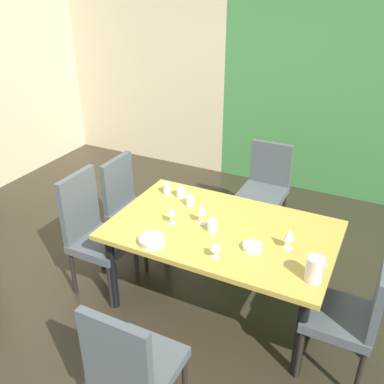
{
  "coord_description": "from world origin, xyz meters",
  "views": [
    {
      "loc": [
        1.63,
        -2.43,
        2.48
      ],
      "look_at": [
        0.24,
        0.36,
        0.85
      ],
      "focal_mm": 40.0,
      "sensor_mm": 36.0,
      "label": 1
    }
  ],
  "objects": [
    {
      "name": "chair_head_near",
      "position": [
        0.59,
        -1.1,
        0.54
      ],
      "size": [
        0.44,
        0.44,
        0.97
      ],
      "color": "#464C50",
      "rests_on": "ground_plane"
    },
    {
      "name": "wine_glass_near_shelf",
      "position": [
        0.23,
        0.03,
        0.83
      ],
      "size": [
        0.06,
        0.06,
        0.15
      ],
      "color": "silver",
      "rests_on": "dining_table"
    },
    {
      "name": "chair_right_near",
      "position": [
        1.63,
        -0.12,
        0.53
      ],
      "size": [
        0.44,
        0.44,
        0.94
      ],
      "rotation": [
        0.0,
        0.0,
        1.57
      ],
      "color": "#464C50",
      "rests_on": "ground_plane"
    },
    {
      "name": "back_panel_interior",
      "position": [
        -1.61,
        2.58,
        1.33
      ],
      "size": [
        2.44,
        0.1,
        2.66
      ],
      "primitive_type": "cube",
      "color": "beige",
      "rests_on": "ground_plane"
    },
    {
      "name": "cup_south",
      "position": [
        0.55,
        0.07,
        0.77
      ],
      "size": [
        0.08,
        0.08,
        0.1
      ],
      "primitive_type": "cylinder",
      "color": "white",
      "rests_on": "dining_table"
    },
    {
      "name": "chair_head_far",
      "position": [
        0.57,
        1.39,
        0.53
      ],
      "size": [
        0.44,
        0.45,
        0.94
      ],
      "rotation": [
        0.0,
        0.0,
        3.14
      ],
      "color": "#464C50",
      "rests_on": "ground_plane"
    },
    {
      "name": "dining_table",
      "position": [
        0.6,
        0.15,
        0.65
      ],
      "size": [
        1.7,
        1.06,
        0.72
      ],
      "color": "#B6973C",
      "rests_on": "ground_plane"
    },
    {
      "name": "cup_near_window",
      "position": [
        0.09,
        0.45,
        0.76
      ],
      "size": [
        0.08,
        0.08,
        0.08
      ],
      "primitive_type": "cylinder",
      "color": "silver",
      "rests_on": "dining_table"
    },
    {
      "name": "serving_bowl_front",
      "position": [
        0.24,
        -0.27,
        0.75
      ],
      "size": [
        0.19,
        0.19,
        0.05
      ],
      "primitive_type": "cylinder",
      "color": "beige",
      "rests_on": "dining_table"
    },
    {
      "name": "wine_glass_center",
      "position": [
        0.71,
        -0.22,
        0.82
      ],
      "size": [
        0.08,
        0.08,
        0.13
      ],
      "color": "silver",
      "rests_on": "dining_table"
    },
    {
      "name": "serving_bowl_west",
      "position": [
        0.9,
        -0.01,
        0.74
      ],
      "size": [
        0.14,
        0.14,
        0.04
      ],
      "primitive_type": "cylinder",
      "color": "white",
      "rests_on": "dining_table"
    },
    {
      "name": "cup_right",
      "position": [
        0.22,
        0.35,
        0.77
      ],
      "size": [
        0.07,
        0.07,
        0.09
      ],
      "primitive_type": "cylinder",
      "color": "silver",
      "rests_on": "dining_table"
    },
    {
      "name": "chair_left_near",
      "position": [
        -0.44,
        -0.12,
        0.57
      ],
      "size": [
        0.44,
        0.44,
        1.05
      ],
      "rotation": [
        0.0,
        0.0,
        -1.57
      ],
      "color": "#464C50",
      "rests_on": "ground_plane"
    },
    {
      "name": "cup_left",
      "position": [
        -0.05,
        0.45,
        0.77
      ],
      "size": [
        0.07,
        0.07,
        0.1
      ],
      "primitive_type": "cylinder",
      "color": "beige",
      "rests_on": "dining_table"
    },
    {
      "name": "wine_glass_rear",
      "position": [
        0.44,
        0.13,
        0.85
      ],
      "size": [
        0.07,
        0.07,
        0.18
      ],
      "color": "silver",
      "rests_on": "dining_table"
    },
    {
      "name": "garden_window_panel",
      "position": [
        1.22,
        2.58,
        1.33
      ],
      "size": [
        3.22,
        0.1,
        2.66
      ],
      "primitive_type": "cube",
      "color": "#3D7F3F",
      "rests_on": "ground_plane"
    },
    {
      "name": "pitcher_corner",
      "position": [
        1.36,
        -0.17,
        0.81
      ],
      "size": [
        0.13,
        0.11,
        0.17
      ],
      "color": "beige",
      "rests_on": "dining_table"
    },
    {
      "name": "ground_plane",
      "position": [
        0.0,
        0.0,
        -0.01
      ],
      "size": [
        5.67,
        5.25,
        0.02
      ],
      "primitive_type": "cube",
      "color": "#2D261B"
    },
    {
      "name": "chair_left_far",
      "position": [
        -0.43,
        0.41,
        0.54
      ],
      "size": [
        0.44,
        0.44,
        0.98
      ],
      "rotation": [
        0.0,
        0.0,
        -1.57
      ],
      "color": "#464C50",
      "rests_on": "ground_plane"
    },
    {
      "name": "wine_glass_east",
      "position": [
        1.12,
        0.1,
        0.84
      ],
      "size": [
        0.08,
        0.08,
        0.16
      ],
      "color": "silver",
      "rests_on": "dining_table"
    }
  ]
}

